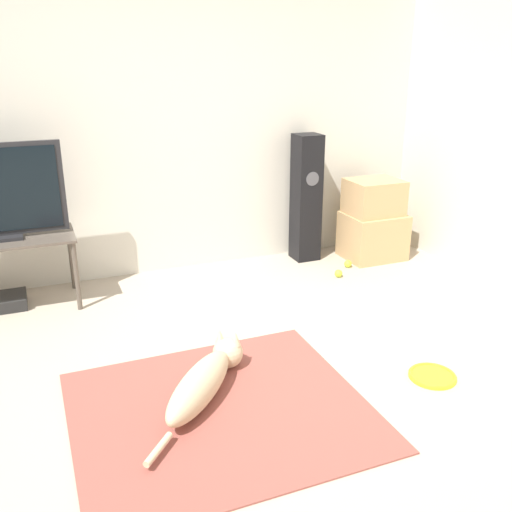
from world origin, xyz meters
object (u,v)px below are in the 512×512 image
cardboard_box_upper (374,197)px  cardboard_box_lower (373,236)px  floor_speaker (306,198)px  tennis_ball_by_boxes (348,264)px  tennis_ball_near_speaker (338,273)px  dog (205,379)px  frisbee (432,376)px  game_console (4,302)px

cardboard_box_upper → cardboard_box_lower: bearing=-43.9°
cardboard_box_lower → floor_speaker: bearing=159.7°
cardboard_box_lower → cardboard_box_upper: cardboard_box_upper is taller
tennis_ball_by_boxes → tennis_ball_near_speaker: same height
dog → frisbee: size_ratio=3.03×
cardboard_box_lower → tennis_ball_near_speaker: bearing=-149.1°
dog → cardboard_box_lower: size_ratio=1.60×
dog → tennis_ball_near_speaker: size_ratio=12.69×
tennis_ball_by_boxes → game_console: (-2.82, 0.24, 0.01)m
cardboard_box_lower → floor_speaker: floor_speaker is taller
cardboard_box_lower → tennis_ball_near_speaker: (-0.54, -0.32, -0.18)m
floor_speaker → game_console: floor_speaker is taller
dog → frisbee: 1.34m
dog → game_console: size_ratio=2.66×
tennis_ball_by_boxes → game_console: 2.83m
floor_speaker → tennis_ball_by_boxes: size_ratio=17.20×
cardboard_box_lower → cardboard_box_upper: 0.36m
frisbee → tennis_ball_by_boxes: bearing=74.9°
dog → game_console: 2.00m
frisbee → cardboard_box_upper: 2.16m
cardboard_box_upper → floor_speaker: (-0.58, 0.21, -0.00)m
frisbee → tennis_ball_near_speaker: bearing=79.9°
floor_speaker → dog: bearing=-129.9°
tennis_ball_by_boxes → cardboard_box_upper: bearing=25.7°
dog → cardboard_box_upper: (2.10, 1.62, 0.46)m
floor_speaker → tennis_ball_by_boxes: 0.69m
frisbee → floor_speaker: 2.22m
frisbee → cardboard_box_lower: size_ratio=0.53×
tennis_ball_by_boxes → frisbee: bearing=-105.1°
frisbee → cardboard_box_upper: bearing=67.2°
game_console → tennis_ball_near_speaker: bearing=-9.0°
cardboard_box_upper → floor_speaker: 0.61m
cardboard_box_lower → tennis_ball_near_speaker: size_ratio=7.91×
dog → cardboard_box_lower: cardboard_box_lower is taller
floor_speaker → game_console: size_ratio=3.60×
frisbee → floor_speaker: size_ratio=0.24×
floor_speaker → cardboard_box_lower: bearing=-20.3°
cardboard_box_lower → game_console: cardboard_box_lower is taller
floor_speaker → tennis_ball_near_speaker: bearing=-84.4°
game_console → cardboard_box_upper: bearing=-1.5°
frisbee → game_console: game_console is taller
dog → floor_speaker: (1.53, 1.82, 0.45)m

